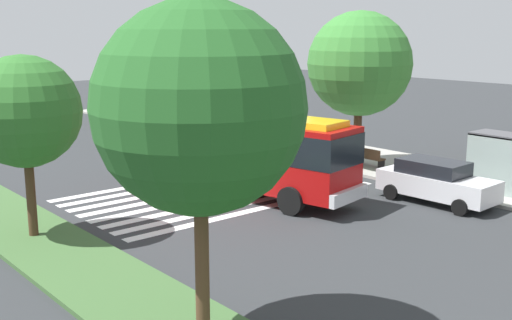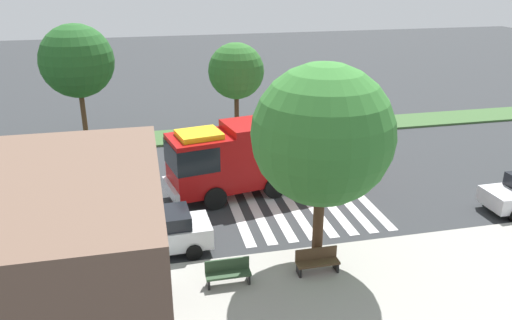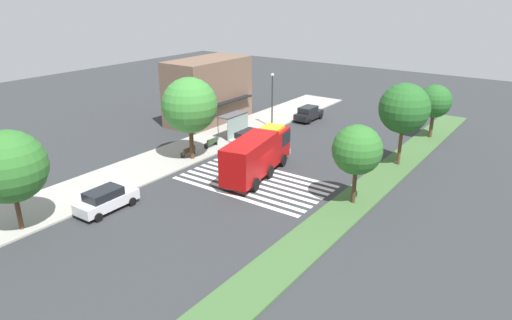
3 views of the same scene
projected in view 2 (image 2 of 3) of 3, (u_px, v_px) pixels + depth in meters
ground_plane at (265, 183)px, 26.60m from camera, size 120.00×120.00×0.00m
sidewalk at (332, 292)px, 17.64m from camera, size 60.00×5.86×0.14m
median_strip at (236, 133)px, 34.22m from camera, size 60.00×3.00×0.14m
crosswalk at (285, 181)px, 26.82m from camera, size 6.75×12.43×0.01m
fire_truck at (259, 152)px, 25.11m from camera, size 9.87×4.19×3.61m
parked_car_mid at (152, 233)px, 19.86m from camera, size 4.79×2.21×1.72m
bus_stop_shelter at (107, 255)px, 16.53m from camera, size 3.50×1.40×2.46m
bench_near_shelter at (228, 272)px, 17.86m from camera, size 1.60×0.50×0.90m
bench_west_of_shelter at (317, 261)px, 18.55m from camera, size 1.60×0.50×0.90m
sidewalk_tree_center at (323, 135)px, 17.54m from camera, size 5.05×5.05×7.63m
median_tree_far_west at (236, 71)px, 32.70m from camera, size 3.65×3.65×5.98m
median_tree_west at (77, 61)px, 30.31m from camera, size 4.43×4.43×7.41m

